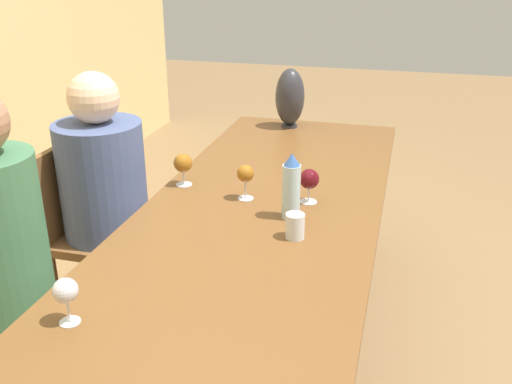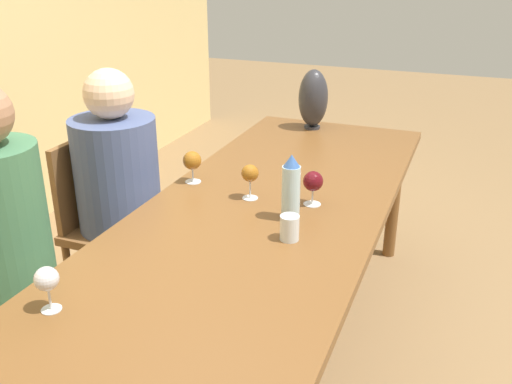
# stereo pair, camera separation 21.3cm
# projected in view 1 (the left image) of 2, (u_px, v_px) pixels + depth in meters

# --- Properties ---
(ground_plane) EXTENTS (14.00, 14.00, 0.00)m
(ground_plane) POSITION_uv_depth(u_px,v_px,m) (260.00, 363.00, 2.52)
(ground_plane) COLOR olive
(dining_table) EXTENTS (2.59, 0.92, 0.75)m
(dining_table) POSITION_uv_depth(u_px,v_px,m) (260.00, 225.00, 2.26)
(dining_table) COLOR brown
(dining_table) RESTS_ON ground_plane
(water_bottle) EXTENTS (0.07, 0.07, 0.26)m
(water_bottle) POSITION_uv_depth(u_px,v_px,m) (291.00, 187.00, 2.12)
(water_bottle) COLOR #ADCCD6
(water_bottle) RESTS_ON dining_table
(water_tumbler) EXTENTS (0.07, 0.07, 0.09)m
(water_tumbler) POSITION_uv_depth(u_px,v_px,m) (295.00, 226.00, 1.99)
(water_tumbler) COLOR silver
(water_tumbler) RESTS_ON dining_table
(vase) EXTENTS (0.16, 0.16, 0.34)m
(vase) POSITION_uv_depth(u_px,v_px,m) (290.00, 97.00, 3.21)
(vase) COLOR #2D2D33
(vase) RESTS_ON dining_table
(wine_glass_0) EXTENTS (0.07, 0.07, 0.14)m
(wine_glass_0) POSITION_uv_depth(u_px,v_px,m) (65.00, 292.00, 1.51)
(wine_glass_0) COLOR silver
(wine_glass_0) RESTS_ON dining_table
(wine_glass_1) EXTENTS (0.08, 0.08, 0.14)m
(wine_glass_1) POSITION_uv_depth(u_px,v_px,m) (309.00, 180.00, 2.26)
(wine_glass_1) COLOR silver
(wine_glass_1) RESTS_ON dining_table
(wine_glass_2) EXTENTS (0.08, 0.08, 0.14)m
(wine_glass_2) POSITION_uv_depth(u_px,v_px,m) (183.00, 164.00, 2.43)
(wine_glass_2) COLOR silver
(wine_glass_2) RESTS_ON dining_table
(wine_glass_3) EXTENTS (0.07, 0.07, 0.15)m
(wine_glass_3) POSITION_uv_depth(u_px,v_px,m) (245.00, 174.00, 2.29)
(wine_glass_3) COLOR silver
(wine_glass_3) RESTS_ON dining_table
(chair_far) EXTENTS (0.44, 0.44, 0.88)m
(chair_far) POSITION_uv_depth(u_px,v_px,m) (96.00, 227.00, 2.66)
(chair_far) COLOR brown
(chair_far) RESTS_ON ground_plane
(person_near) EXTENTS (0.32, 0.32, 1.30)m
(person_near) POSITION_uv_depth(u_px,v_px,m) (4.00, 262.00, 1.93)
(person_near) COLOR #2D2D38
(person_near) RESTS_ON ground_plane
(person_far) EXTENTS (0.38, 0.38, 1.22)m
(person_far) POSITION_uv_depth(u_px,v_px,m) (108.00, 198.00, 2.58)
(person_far) COLOR #2D2D38
(person_far) RESTS_ON ground_plane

